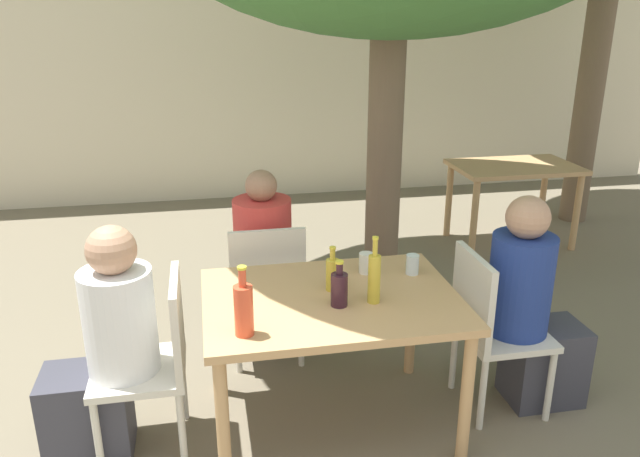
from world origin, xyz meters
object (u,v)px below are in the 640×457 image
object	(u,v)px
oil_cruet_2	(374,277)
drinking_glass_1	(412,264)
soda_bottle_1	(244,309)
drinking_glass_0	(366,263)
dining_table_back	(514,177)
patio_chair_0	(156,355)
patio_chair_2	(267,285)
oil_cruet_0	(332,273)
wine_bottle_3	(339,288)
dining_table_front	(331,312)
person_seated_2	(263,267)
person_seated_1	(531,314)
person_seated_0	(104,357)
patio_chair_1	(490,323)

from	to	relation	value
oil_cruet_2	drinking_glass_1	distance (m)	0.42
soda_bottle_1	drinking_glass_0	xyz separation A→B (m)	(0.69, 0.55, -0.07)
dining_table_back	patio_chair_0	distance (m)	3.83
patio_chair_2	drinking_glass_1	size ratio (longest dim) A/B	8.46
oil_cruet_0	wine_bottle_3	distance (m)	0.18
dining_table_front	person_seated_2	distance (m)	0.97
dining_table_back	wine_bottle_3	world-z (taller)	wine_bottle_3
patio_chair_0	soda_bottle_1	size ratio (longest dim) A/B	2.81
dining_table_front	dining_table_back	distance (m)	3.18
dining_table_front	patio_chair_0	distance (m)	0.87
person_seated_1	oil_cruet_0	world-z (taller)	person_seated_1
person_seated_0	wine_bottle_3	bearing A→B (deg)	84.79
person_seated_2	drinking_glass_1	world-z (taller)	person_seated_2
patio_chair_1	drinking_glass_1	bearing A→B (deg)	63.53
patio_chair_1	oil_cruet_2	size ratio (longest dim) A/B	2.69
patio_chair_2	wine_bottle_3	world-z (taller)	wine_bottle_3
wine_bottle_3	oil_cruet_0	bearing A→B (deg)	88.50
person_seated_1	soda_bottle_1	bearing A→B (deg)	100.83
dining_table_front	soda_bottle_1	size ratio (longest dim) A/B	3.91
patio_chair_1	patio_chair_2	bearing A→B (deg)	58.13
dining_table_front	patio_chair_0	bearing A→B (deg)	180.00
oil_cruet_2	drinking_glass_1	xyz separation A→B (m)	(0.29, 0.29, -0.08)
dining_table_front	patio_chair_2	world-z (taller)	patio_chair_2
oil_cruet_2	drinking_glass_0	size ratio (longest dim) A/B	3.01
person_seated_1	wine_bottle_3	xyz separation A→B (m)	(-1.08, -0.10, 0.29)
patio_chair_1	wine_bottle_3	distance (m)	0.91
person_seated_1	wine_bottle_3	bearing A→B (deg)	95.36
soda_bottle_1	drinking_glass_1	xyz separation A→B (m)	(0.93, 0.48, -0.07)
dining_table_front	person_seated_2	bearing A→B (deg)	105.19
oil_cruet_0	dining_table_back	bearing A→B (deg)	46.15
patio_chair_0	person_seated_2	bearing A→B (deg)	146.64
soda_bottle_1	wine_bottle_3	bearing A→B (deg)	22.68
oil_cruet_2	oil_cruet_0	bearing A→B (deg)	134.13
dining_table_front	oil_cruet_2	distance (m)	0.30
patio_chair_1	person_seated_1	world-z (taller)	person_seated_1
soda_bottle_1	wine_bottle_3	xyz separation A→B (m)	(0.46, 0.19, -0.04)
dining_table_front	patio_chair_0	world-z (taller)	patio_chair_0
oil_cruet_2	wine_bottle_3	size ratio (longest dim) A/B	1.46
patio_chair_0	dining_table_front	bearing A→B (deg)	90.00
person_seated_2	patio_chair_2	bearing A→B (deg)	90.00
patio_chair_2	oil_cruet_2	xyz separation A→B (m)	(0.44, -0.79, 0.36)
oil_cruet_0	oil_cruet_2	world-z (taller)	oil_cruet_2
patio_chair_0	oil_cruet_0	world-z (taller)	oil_cruet_0
drinking_glass_1	oil_cruet_0	bearing A→B (deg)	-165.96
patio_chair_2	oil_cruet_2	bearing A→B (deg)	119.07
oil_cruet_0	drinking_glass_1	xyz separation A→B (m)	(0.46, 0.11, -0.04)
soda_bottle_1	oil_cruet_2	distance (m)	0.67
drinking_glass_0	person_seated_2	bearing A→B (deg)	126.07
patio_chair_0	dining_table_back	bearing A→B (deg)	127.39
dining_table_back	patio_chair_2	world-z (taller)	patio_chair_2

